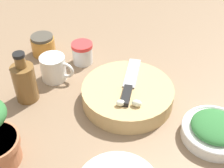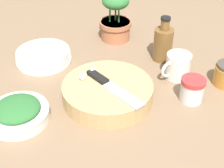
{
  "view_description": "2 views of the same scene",
  "coord_description": "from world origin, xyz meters",
  "views": [
    {
      "loc": [
        -0.52,
        0.38,
        0.6
      ],
      "look_at": [
        -0.01,
        -0.0,
        0.07
      ],
      "focal_mm": 50.0,
      "sensor_mm": 36.0,
      "label": 1
    },
    {
      "loc": [
        -0.01,
        -0.74,
        0.56
      ],
      "look_at": [
        -0.01,
        -0.04,
        0.05
      ],
      "focal_mm": 50.0,
      "sensor_mm": 36.0,
      "label": 2
    }
  ],
  "objects": [
    {
      "name": "garlic_cloves",
      "position": [
        -0.08,
        -0.0,
        0.06
      ],
      "size": [
        0.05,
        0.06,
        0.02
      ],
      "color": "#EBEBC8",
      "rests_on": "cutting_board"
    },
    {
      "name": "oil_bottle",
      "position": [
        0.16,
        0.18,
        0.06
      ],
      "size": [
        0.06,
        0.06,
        0.15
      ],
      "color": "brown",
      "rests_on": "ground_plane"
    },
    {
      "name": "ground_plane",
      "position": [
        0.0,
        0.0,
        0.0
      ],
      "size": [
        5.0,
        5.0,
        0.0
      ],
      "primitive_type": "plane",
      "color": "#7F664C"
    },
    {
      "name": "herb_bowl",
      "position": [
        -0.26,
        -0.13,
        0.03
      ],
      "size": [
        0.16,
        0.16,
        0.06
      ],
      "color": "silver",
      "rests_on": "ground_plane"
    },
    {
      "name": "honey_jar",
      "position": [
        0.33,
        0.03,
        0.03
      ],
      "size": [
        0.08,
        0.08,
        0.07
      ],
      "color": "#BC7A2D",
      "rests_on": "ground_plane"
    },
    {
      "name": "spice_jar",
      "position": [
        0.21,
        -0.05,
        0.04
      ],
      "size": [
        0.07,
        0.07,
        0.07
      ],
      "color": "silver",
      "rests_on": "ground_plane"
    },
    {
      "name": "chef_knife",
      "position": [
        -0.02,
        -0.05,
        0.05
      ],
      "size": [
        0.16,
        0.17,
        0.01
      ],
      "rotation": [
        0.0,
        0.0,
        3.87
      ],
      "color": "black",
      "rests_on": "cutting_board"
    },
    {
      "name": "coffee_mug",
      "position": [
        0.19,
        0.07,
        0.04
      ],
      "size": [
        0.1,
        0.08,
        0.08
      ],
      "color": "silver",
      "rests_on": "ground_plane"
    },
    {
      "name": "cutting_board",
      "position": [
        -0.03,
        -0.04,
        0.02
      ],
      "size": [
        0.25,
        0.25,
        0.05
      ],
      "color": "tan",
      "rests_on": "ground_plane"
    }
  ]
}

